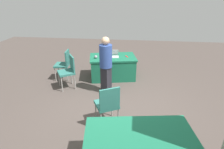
# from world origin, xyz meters

# --- Properties ---
(ground_plane) EXTENTS (14.40, 14.40, 0.00)m
(ground_plane) POSITION_xyz_m (0.00, 0.00, 0.00)
(ground_plane) COLOR #4C423D
(table_foreground) EXTENTS (1.61, 1.18, 0.73)m
(table_foreground) POSITION_xyz_m (0.31, -1.95, 0.36)
(table_foreground) COLOR #196647
(table_foreground) RESTS_ON ground
(chair_tucked_left) EXTENTS (0.61, 0.61, 0.97)m
(chair_tucked_left) POSITION_xyz_m (1.51, -1.10, 0.56)
(chair_tucked_left) COLOR #9E9993
(chair_tucked_left) RESTS_ON ground
(chair_tucked_right) EXTENTS (0.59, 0.59, 0.96)m
(chair_tucked_right) POSITION_xyz_m (0.13, 0.48, 0.55)
(chair_tucked_right) COLOR #9E9993
(chair_tucked_right) RESTS_ON ground
(chair_aisle) EXTENTS (0.48, 0.48, 0.96)m
(chair_aisle) POSITION_xyz_m (1.85, -1.67, 0.55)
(chair_aisle) COLOR #9E9993
(chair_aisle) RESTS_ON ground
(person_attendee_standing) EXTENTS (0.48, 0.48, 1.59)m
(person_attendee_standing) POSITION_xyz_m (0.39, -0.95, 0.88)
(person_attendee_standing) COLOR #26262D
(person_attendee_standing) RESTS_ON ground
(laptop_silver) EXTENTS (0.36, 0.34, 0.21)m
(laptop_silver) POSITION_xyz_m (0.28, -1.96, 0.77)
(laptop_silver) COLOR silver
(laptop_silver) RESTS_ON table_foreground
(yarn_ball) EXTENTS (0.10, 0.10, 0.10)m
(yarn_ball) POSITION_xyz_m (0.82, -1.72, 0.78)
(yarn_ball) COLOR gray
(yarn_ball) RESTS_ON table_foreground
(scissors_red) EXTENTS (0.11, 0.18, 0.01)m
(scissors_red) POSITION_xyz_m (-0.14, -2.01, 0.73)
(scissors_red) COLOR red
(scissors_red) RESTS_ON table_foreground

